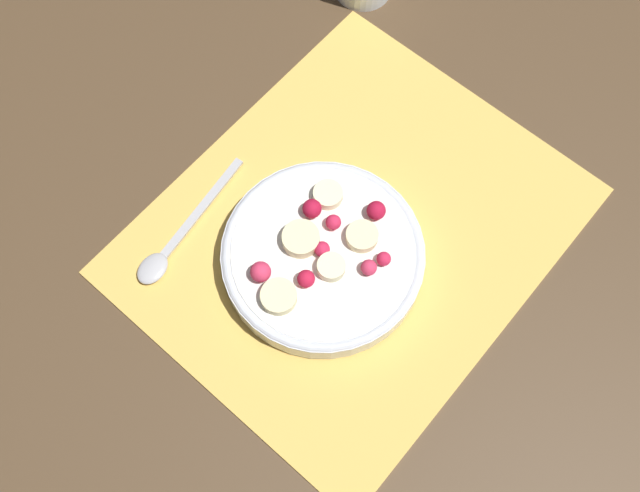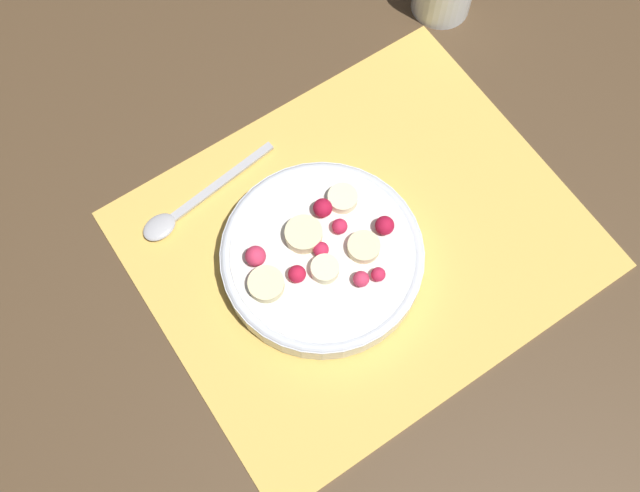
% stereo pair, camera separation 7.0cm
% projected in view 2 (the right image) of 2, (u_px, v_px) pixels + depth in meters
% --- Properties ---
extents(ground_plane, '(3.00, 3.00, 0.00)m').
position_uv_depth(ground_plane, '(360.00, 240.00, 0.75)').
color(ground_plane, '#4C3823').
extents(placemat, '(0.44, 0.37, 0.01)m').
position_uv_depth(placemat, '(360.00, 239.00, 0.75)').
color(placemat, '#E0B251').
rests_on(placemat, ground_plane).
extents(fruit_bowl, '(0.20, 0.20, 0.05)m').
position_uv_depth(fruit_bowl, '(320.00, 253.00, 0.72)').
color(fruit_bowl, silver).
rests_on(fruit_bowl, placemat).
extents(spoon, '(0.17, 0.04, 0.01)m').
position_uv_depth(spoon, '(184.00, 209.00, 0.75)').
color(spoon, '#B2B2B7').
rests_on(spoon, placemat).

